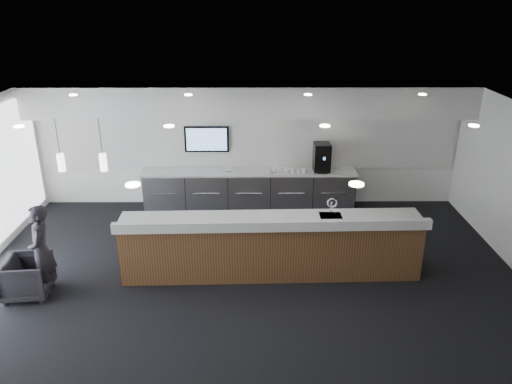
{
  "coord_description": "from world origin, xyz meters",
  "views": [
    {
      "loc": [
        0.09,
        -7.49,
        4.89
      ],
      "look_at": [
        0.15,
        1.3,
        1.35
      ],
      "focal_mm": 35.0,
      "sensor_mm": 36.0,
      "label": 1
    }
  ],
  "objects_px": {
    "service_counter": "(271,246)",
    "coffee_machine": "(322,157)",
    "lounge_guest": "(41,251)",
    "armchair": "(27,277)"
  },
  "relations": [
    {
      "from": "service_counter",
      "to": "coffee_machine",
      "type": "distance_m",
      "value": 3.38
    },
    {
      "from": "lounge_guest",
      "to": "coffee_machine",
      "type": "bearing_deg",
      "value": 110.3
    },
    {
      "from": "lounge_guest",
      "to": "armchair",
      "type": "bearing_deg",
      "value": -91.03
    },
    {
      "from": "armchair",
      "to": "lounge_guest",
      "type": "height_order",
      "value": "lounge_guest"
    },
    {
      "from": "service_counter",
      "to": "coffee_machine",
      "type": "xyz_separation_m",
      "value": [
        1.29,
        3.05,
        0.71
      ]
    },
    {
      "from": "service_counter",
      "to": "lounge_guest",
      "type": "bearing_deg",
      "value": -172.63
    },
    {
      "from": "coffee_machine",
      "to": "service_counter",
      "type": "bearing_deg",
      "value": -113.85
    },
    {
      "from": "coffee_machine",
      "to": "lounge_guest",
      "type": "relative_size",
      "value": 0.41
    },
    {
      "from": "armchair",
      "to": "service_counter",
      "type": "bearing_deg",
      "value": -86.38
    },
    {
      "from": "armchair",
      "to": "lounge_guest",
      "type": "relative_size",
      "value": 0.48
    }
  ]
}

